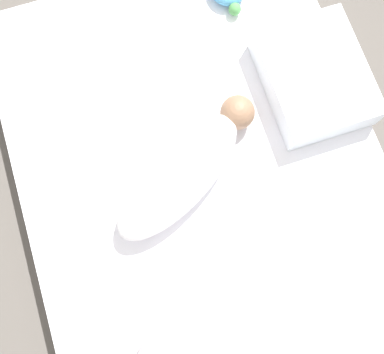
% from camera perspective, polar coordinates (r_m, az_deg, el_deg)
% --- Properties ---
extents(ground_plane, '(12.00, 12.00, 0.00)m').
position_cam_1_polar(ground_plane, '(1.54, 1.47, -1.93)').
color(ground_plane, '#514C47').
extents(bed_mattress, '(1.51, 1.10, 0.18)m').
position_cam_1_polar(bed_mattress, '(1.45, 1.57, -1.22)').
color(bed_mattress, white).
rests_on(bed_mattress, ground_plane).
extents(swaddled_baby, '(0.40, 0.53, 0.14)m').
position_cam_1_polar(swaddled_baby, '(1.30, -1.06, 0.86)').
color(swaddled_baby, white).
rests_on(swaddled_baby, bed_mattress).
extents(pillow, '(0.38, 0.29, 0.10)m').
position_cam_1_polar(pillow, '(1.46, 15.26, 12.11)').
color(pillow, white).
rests_on(pillow, bed_mattress).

